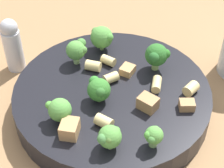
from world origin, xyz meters
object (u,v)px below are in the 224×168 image
broccoli_floret_0 (79,49)px  rigatoni_1 (157,84)px  chicken_chunk_3 (70,129)px  pepper_shaker (12,45)px  broccoli_floret_4 (59,109)px  rigatoni_2 (111,78)px  chicken_chunk_1 (127,70)px  rigatoni_0 (191,89)px  chicken_chunk_0 (187,105)px  pasta_bowl (112,97)px  rigatoni_3 (93,66)px  rigatoni_5 (108,61)px  broccoli_floret_3 (110,137)px  broccoli_floret_5 (99,89)px  broccoli_floret_1 (102,37)px  broccoli_floret_2 (154,136)px  broccoli_floret_6 (157,55)px  rigatoni_4 (104,122)px  chicken_chunk_2 (148,103)px

broccoli_floret_0 → rigatoni_1: size_ratio=1.48×
chicken_chunk_3 → pepper_shaker: (0.21, -0.04, -0.00)m
broccoli_floret_0 → broccoli_floret_4: size_ratio=1.10×
rigatoni_2 → chicken_chunk_3: 0.12m
chicken_chunk_1 → broccoli_floret_4: bearing=93.5°
rigatoni_0 → chicken_chunk_0: (-0.02, 0.03, -0.00)m
pasta_bowl → rigatoni_3: size_ratio=12.64×
broccoli_floret_4 → rigatoni_5: broccoli_floret_4 is taller
chicken_chunk_0 → pepper_shaker: 0.30m
broccoli_floret_4 → broccoli_floret_0: bearing=-50.5°
broccoli_floret_3 → broccoli_floret_5: 0.09m
broccoli_floret_0 → chicken_chunk_3: size_ratio=1.48×
pasta_bowl → rigatoni_0: size_ratio=13.85×
broccoli_floret_1 → chicken_chunk_0: (-0.18, 0.00, -0.02)m
chicken_chunk_1 → chicken_chunk_0: bearing=-175.7°
broccoli_floret_3 → chicken_chunk_1: 0.15m
broccoli_floret_4 → rigatoni_1: bearing=-107.3°
broccoli_floret_0 → rigatoni_0: broccoli_floret_0 is taller
broccoli_floret_4 → broccoli_floret_2: bearing=-152.3°
rigatoni_5 → chicken_chunk_3: chicken_chunk_3 is taller
broccoli_floret_2 → pepper_shaker: size_ratio=0.32×
broccoli_floret_1 → broccoli_floret_4: size_ratio=1.19×
rigatoni_0 → chicken_chunk_3: chicken_chunk_3 is taller
broccoli_floret_2 → pepper_shaker: pepper_shaker is taller
rigatoni_3 → chicken_chunk_1: rigatoni_3 is taller
pasta_bowl → rigatoni_2: bearing=-36.6°
broccoli_floret_3 → broccoli_floret_6: 0.17m
broccoli_floret_0 → rigatoni_4: broccoli_floret_0 is taller
broccoli_floret_6 → chicken_chunk_2: 0.09m
broccoli_floret_1 → pepper_shaker: size_ratio=0.45×
broccoli_floret_4 → broccoli_floret_5: (-0.01, -0.06, 0.00)m
broccoli_floret_6 → chicken_chunk_3: size_ratio=1.65×
broccoli_floret_2 → rigatoni_3: size_ratio=1.34×
broccoli_floret_1 → rigatoni_4: 0.17m
broccoli_floret_1 → rigatoni_4: broccoli_floret_1 is taller
rigatoni_5 → chicken_chunk_3: 0.15m
rigatoni_4 → pasta_bowl: bearing=-50.5°
rigatoni_3 → chicken_chunk_2: bearing=-178.6°
rigatoni_3 → broccoli_floret_1: bearing=-54.8°
broccoli_floret_2 → chicken_chunk_3: 0.11m
broccoli_floret_2 → chicken_chunk_1: bearing=-31.1°
broccoli_floret_3 → chicken_chunk_0: (-0.02, -0.12, -0.01)m
broccoli_floret_4 → chicken_chunk_2: broccoli_floret_4 is taller
broccoli_floret_6 → pepper_shaker: size_ratio=0.46×
rigatoni_0 → chicken_chunk_0: bearing=119.7°
broccoli_floret_3 → chicken_chunk_0: bearing=-99.7°
rigatoni_3 → broccoli_floret_6: bearing=-130.9°
broccoli_floret_1 → rigatoni_0: size_ratio=2.04×
broccoli_floret_1 → rigatoni_0: (-0.17, -0.03, -0.02)m
broccoli_floret_1 → rigatoni_4: bearing=140.0°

